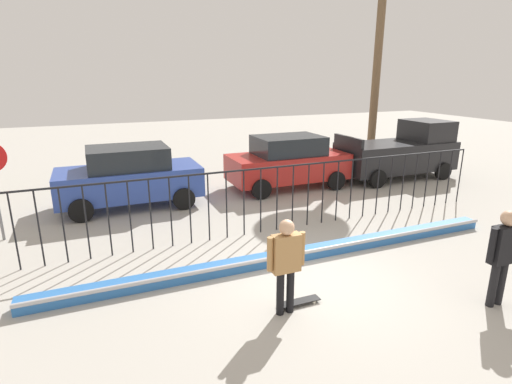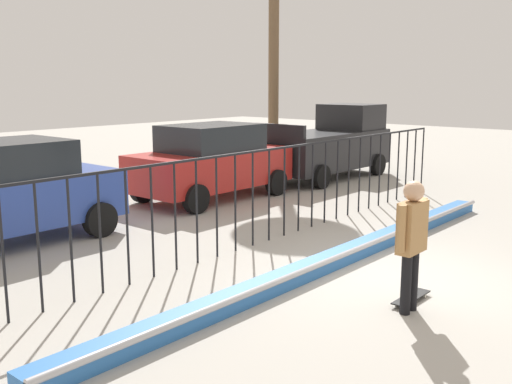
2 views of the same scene
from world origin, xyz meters
TOP-DOWN VIEW (x-y plane):
  - ground_plane at (0.00, 0.00)m, footprint 60.00×60.00m
  - bowl_coping_ledge at (0.00, 1.10)m, footprint 11.00×0.40m
  - perimeter_fence at (-0.00, 2.92)m, footprint 14.04×0.04m
  - skateboarder at (-1.09, -0.71)m, footprint 0.70×0.26m
  - skateboard at (-0.73, -0.57)m, footprint 0.80×0.20m
  - parked_car_blue at (-2.91, 6.52)m, footprint 4.30×2.12m
  - parked_car_red at (2.64, 6.59)m, footprint 4.30×2.12m
  - pickup_truck at (7.48, 6.23)m, footprint 4.70×2.12m

SIDE VIEW (x-z plane):
  - ground_plane at x=0.00m, z-range 0.00..0.00m
  - skateboard at x=-0.73m, z-range 0.02..0.10m
  - bowl_coping_ledge at x=0.00m, z-range -0.01..0.25m
  - parked_car_blue at x=-2.91m, z-range 0.02..1.92m
  - parked_car_red at x=2.64m, z-range 0.02..1.92m
  - pickup_truck at x=7.48m, z-range -0.08..2.16m
  - skateboarder at x=-1.09m, z-range 0.17..1.91m
  - perimeter_fence at x=0.00m, z-range 0.21..1.96m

